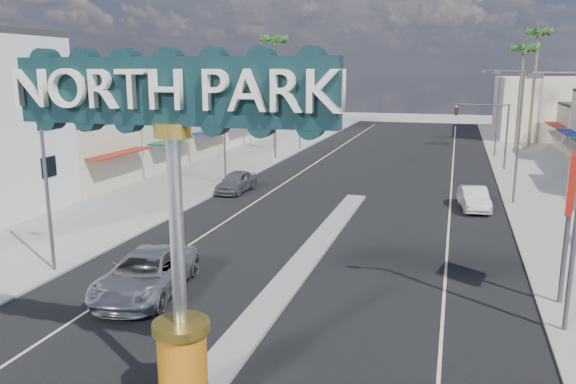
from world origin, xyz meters
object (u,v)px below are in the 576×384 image
Objects in this scene: streetlight_l_far at (301,105)px; streetlight_r_far at (496,109)px; traffic_signal_left at (292,118)px; streetlight_r_near at (574,191)px; streetlight_r_mid at (517,130)px; suv_left at (146,274)px; streetlight_l_near at (47,162)px; palm_right_mid at (524,54)px; palm_left_far at (274,46)px; streetlight_l_mid at (226,122)px; bank_pylon_sign at (571,191)px; palm_right_far at (538,39)px; car_parked_right at (474,198)px; gateway_sign at (175,198)px; car_parked_left at (236,182)px; traffic_signal_right at (486,123)px.

streetlight_l_far and streetlight_r_far have the same top height.
streetlight_r_near is at bearing -60.01° from traffic_signal_left.
streetlight_r_mid is 26.57m from suv_left.
palm_right_mid is at bearing 63.01° from streetlight_l_near.
traffic_signal_left is 10.14m from palm_left_far.
bank_pylon_sign is (21.26, -17.47, -0.49)m from streetlight_l_mid.
palm_left_far is at bearing -156.80° from palm_right_far.
streetlight_r_near is 20.00m from streetlight_r_mid.
streetlight_l_far is 1.45× the size of suv_left.
streetlight_l_mid is at bearing 164.95° from car_parked_right.
gateway_sign is 1.53× the size of traffic_signal_left.
traffic_signal_left reaches higher than suv_left.
streetlight_l_far is 24.18m from car_parked_left.
palm_right_far is at bearing 65.45° from streetlight_r_far.
palm_left_far is at bearing 120.36° from streetlight_r_near.
palm_right_far reaches higher than traffic_signal_right.
suv_left is (-5.24, 6.98, -5.07)m from gateway_sign.
streetlight_l_far is 24.41m from palm_right_mid.
palm_right_far reaches higher than bank_pylon_sign.
bank_pylon_sign is (0.39, 2.53, -0.49)m from streetlight_r_near.
car_parked_right is (-2.47, 17.72, -4.32)m from streetlight_r_near.
streetlight_r_near is at bearing -43.79° from streetlight_l_mid.
car_parked_left is at bearing -89.33° from traffic_signal_left.
bank_pylon_sign is (20.01, -31.46, 0.30)m from traffic_signal_left.
palm_left_far reaches higher than streetlight_l_near.
streetlight_r_mid reaches higher than bank_pylon_sign.
traffic_signal_left is at bearing 92.34° from car_parked_left.
streetlight_r_near is at bearing -93.19° from palm_right_mid.
streetlight_l_mid is at bearing 110.42° from gateway_sign.
streetlight_l_mid is 1.00× the size of streetlight_r_far.
traffic_signal_left is 1.29× the size of car_parked_left.
streetlight_l_far is 46.90m from streetlight_r_near.
palm_right_far is (28.00, 12.00, 0.89)m from palm_left_far.
streetlight_r_near reaches higher than traffic_signal_left.
palm_right_far is at bearing 23.20° from palm_left_far.
car_parked_left is (0.18, -15.75, -3.48)m from traffic_signal_left.
streetlight_l_far is at bearing 130.54° from bank_pylon_sign.
palm_right_far is at bearing 72.10° from traffic_signal_right.
streetlight_l_far is at bearing 98.86° from traffic_signal_left.
traffic_signal_right is at bearing 0.00° from traffic_signal_left.
car_parked_right is (18.39, -24.28, -4.32)m from streetlight_l_far.
car_parked_right is at bearing 47.66° from suv_left.
streetlight_l_mid is 1.00× the size of streetlight_r_mid.
traffic_signal_left is 34.03m from streetlight_l_near.
gateway_sign reaches higher than streetlight_l_near.
gateway_sign is 50.06m from palm_left_far.
streetlight_r_near is (20.87, -20.00, 0.00)m from streetlight_l_mid.
suv_left is at bearing -110.00° from streetlight_r_far.
streetlight_l_near is 18.80m from car_parked_left.
traffic_signal_right is 16.70m from car_parked_right.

